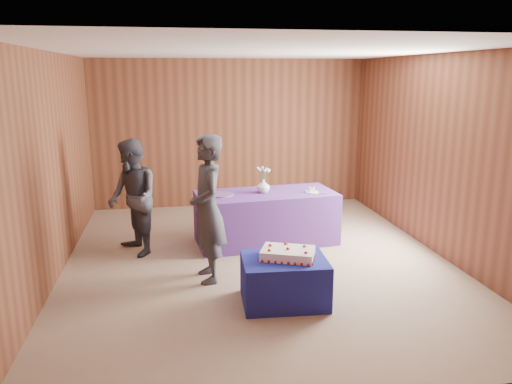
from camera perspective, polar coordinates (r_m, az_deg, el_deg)
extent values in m
plane|color=gray|center=(6.71, 0.19, -7.88)|extent=(6.00, 6.00, 0.00)
cube|color=brown|center=(9.29, -3.01, 6.67)|extent=(5.00, 0.04, 2.70)
cube|color=brown|center=(3.51, 8.69, -4.76)|extent=(5.00, 0.04, 2.70)
cube|color=brown|center=(6.41, -22.41, 2.64)|extent=(0.04, 6.00, 2.70)
cube|color=brown|center=(7.20, 20.24, 3.91)|extent=(0.04, 6.00, 2.70)
cube|color=white|center=(6.26, 0.21, 15.83)|extent=(5.00, 6.00, 0.04)
cube|color=navy|center=(5.49, 3.24, -10.06)|extent=(0.94, 0.75, 0.50)
cube|color=#573594|center=(7.32, 1.15, -2.94)|extent=(2.08, 1.09, 0.75)
cube|color=white|center=(5.41, 3.66, -7.02)|extent=(0.65, 0.55, 0.10)
sphere|color=#AA150D|center=(5.29, 0.36, -7.87)|extent=(0.03, 0.03, 0.03)
sphere|color=#AA150D|center=(5.22, 6.39, -8.28)|extent=(0.03, 0.03, 0.03)
sphere|color=#AA150D|center=(5.63, 1.12, -6.54)|extent=(0.03, 0.03, 0.03)
sphere|color=#AA150D|center=(5.56, 6.77, -6.89)|extent=(0.03, 0.03, 0.03)
sphere|color=#AA150D|center=(5.32, 1.74, -6.57)|extent=(0.03, 0.03, 0.03)
cone|color=#145920|center=(5.33, 1.98, -6.66)|extent=(0.02, 0.02, 0.02)
sphere|color=#AA150D|center=(5.44, 5.34, -6.16)|extent=(0.03, 0.03, 0.03)
cone|color=#145920|center=(5.45, 5.58, -6.25)|extent=(0.02, 0.02, 0.02)
sphere|color=#AA150D|center=(5.38, 3.67, -6.35)|extent=(0.03, 0.03, 0.03)
cone|color=#145920|center=(5.39, 3.91, -6.45)|extent=(0.02, 0.02, 0.02)
imported|color=silver|center=(7.22, 0.83, 0.71)|extent=(0.23, 0.23, 0.20)
cylinder|color=#2B6D2F|center=(7.19, 1.09, 2.04)|extent=(0.01, 0.01, 0.14)
sphere|color=#B8A8D9|center=(7.18, 1.49, 2.59)|extent=(0.05, 0.05, 0.05)
cylinder|color=#2B6D2F|center=(7.21, 0.98, 2.07)|extent=(0.01, 0.01, 0.14)
sphere|color=white|center=(7.23, 1.21, 2.67)|extent=(0.05, 0.05, 0.05)
cylinder|color=#2B6D2F|center=(7.21, 0.78, 2.08)|extent=(0.01, 0.01, 0.14)
sphere|color=#B8A8D9|center=(7.25, 0.71, 2.70)|extent=(0.05, 0.05, 0.05)
cylinder|color=#2B6D2F|center=(7.20, 0.61, 2.06)|extent=(0.01, 0.01, 0.14)
sphere|color=white|center=(7.21, 0.29, 2.65)|extent=(0.05, 0.05, 0.05)
cylinder|color=#2B6D2F|center=(7.17, 0.57, 2.02)|extent=(0.01, 0.01, 0.14)
sphere|color=#B8A8D9|center=(7.15, 0.18, 2.55)|extent=(0.05, 0.05, 0.05)
cylinder|color=#2B6D2F|center=(7.15, 0.68, 1.99)|extent=(0.01, 0.01, 0.14)
sphere|color=white|center=(7.10, 0.45, 2.47)|extent=(0.05, 0.05, 0.05)
cylinder|color=#2B6D2F|center=(7.15, 0.88, 1.98)|extent=(0.01, 0.01, 0.14)
sphere|color=#B8A8D9|center=(7.09, 0.96, 2.45)|extent=(0.05, 0.05, 0.05)
cylinder|color=#2B6D2F|center=(7.16, 1.05, 2.00)|extent=(0.01, 0.01, 0.14)
sphere|color=white|center=(7.12, 1.39, 2.50)|extent=(0.05, 0.05, 0.05)
cylinder|color=#6D4992|center=(7.09, -4.02, -0.29)|extent=(0.43, 0.43, 0.02)
cylinder|color=silver|center=(7.29, 6.39, 0.01)|extent=(0.23, 0.23, 0.01)
cube|color=white|center=(7.29, 6.40, 0.31)|extent=(0.08, 0.07, 0.07)
sphere|color=#AA150D|center=(7.26, 6.46, 0.62)|extent=(0.03, 0.03, 0.03)
cube|color=#B3B4B8|center=(7.19, 7.13, -0.24)|extent=(0.26, 0.03, 0.00)
imported|color=#33353D|center=(5.89, -5.56, -1.97)|extent=(0.49, 0.69, 1.76)
imported|color=#373640|center=(6.94, -13.91, -0.66)|extent=(0.87, 0.96, 1.59)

